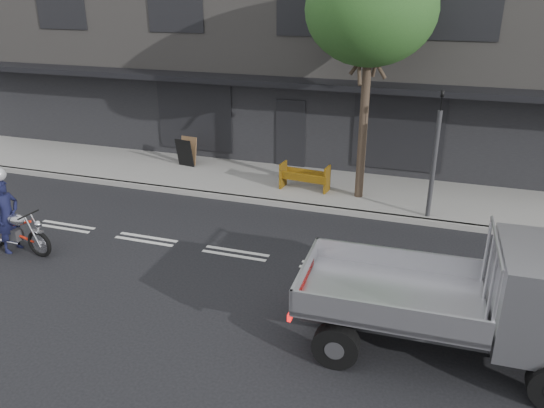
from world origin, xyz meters
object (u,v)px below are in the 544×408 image
(traffic_light_pole, at_px, (434,162))
(flatbed_ute, at_px, (521,298))
(construction_barrier, at_px, (303,179))
(sandwich_board, at_px, (185,153))
(motorcycle, at_px, (15,230))
(rider, at_px, (7,216))
(street_tree, at_px, (371,10))

(traffic_light_pole, height_order, flatbed_ute, traffic_light_pole)
(construction_barrier, relative_size, sandwich_board, 1.53)
(motorcycle, bearing_deg, construction_barrier, 49.71)
(motorcycle, bearing_deg, rider, -175.25)
(motorcycle, relative_size, rider, 1.17)
(motorcycle, distance_m, rider, 0.37)
(flatbed_ute, relative_size, sandwich_board, 5.14)
(traffic_light_pole, relative_size, flatbed_ute, 0.71)
(street_tree, height_order, traffic_light_pole, street_tree)
(traffic_light_pole, distance_m, rider, 10.52)
(traffic_light_pole, height_order, rider, traffic_light_pole)
(motorcycle, bearing_deg, street_tree, 43.15)
(street_tree, distance_m, rider, 10.25)
(traffic_light_pole, relative_size, sandwich_board, 3.66)
(street_tree, relative_size, construction_barrier, 4.61)
(traffic_light_pole, bearing_deg, motorcycle, -152.23)
(traffic_light_pole, height_order, motorcycle, traffic_light_pole)
(construction_barrier, bearing_deg, sandwich_board, 166.80)
(motorcycle, xyz_separation_m, construction_barrier, (5.52, 5.51, 0.01))
(street_tree, bearing_deg, rider, -142.19)
(street_tree, distance_m, sandwich_board, 7.69)
(traffic_light_pole, xyz_separation_m, sandwich_board, (-8.06, 1.72, -1.02))
(street_tree, xyz_separation_m, flatbed_ute, (3.61, -6.42, -3.99))
(street_tree, height_order, construction_barrier, street_tree)
(motorcycle, distance_m, sandwich_board, 6.64)
(street_tree, xyz_separation_m, motorcycle, (-7.17, -5.68, -4.73))
(street_tree, xyz_separation_m, rider, (-7.32, -5.68, -4.39))
(motorcycle, relative_size, sandwich_board, 2.16)
(flatbed_ute, bearing_deg, sandwich_board, 141.57)
(rider, xyz_separation_m, flatbed_ute, (10.92, -0.75, 0.40))
(traffic_light_pole, bearing_deg, sandwich_board, 167.99)
(traffic_light_pole, distance_m, sandwich_board, 8.30)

